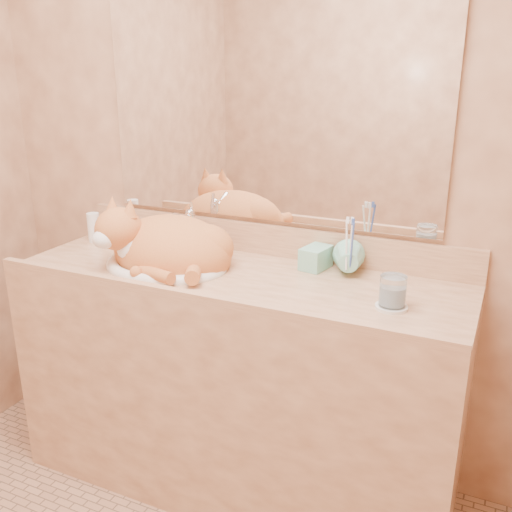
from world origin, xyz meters
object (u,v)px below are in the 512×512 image
at_px(sink_basin, 166,248).
at_px(soap_dispenser, 308,249).
at_px(toothbrush_cup, 348,265).
at_px(water_glass, 393,291).
at_px(cat, 164,243).
at_px(vanity_counter, 236,382).

xyz_separation_m(sink_basin, soap_dispenser, (0.49, 0.15, 0.02)).
height_order(soap_dispenser, toothbrush_cup, soap_dispenser).
bearing_deg(water_glass, cat, 176.88).
bearing_deg(water_glass, toothbrush_cup, 135.94).
distance_m(vanity_counter, toothbrush_cup, 0.62).
bearing_deg(vanity_counter, sink_basin, -175.75).
distance_m(toothbrush_cup, water_glass, 0.26).
relative_size(cat, toothbrush_cup, 4.11).
xyz_separation_m(sink_basin, toothbrush_cup, (0.64, 0.14, -0.02)).
bearing_deg(vanity_counter, toothbrush_cup, 18.67).
height_order(vanity_counter, cat, cat).
bearing_deg(soap_dispenser, sink_basin, -152.23).
distance_m(sink_basin, soap_dispenser, 0.51).
height_order(cat, water_glass, cat).
bearing_deg(cat, sink_basin, -29.57).
bearing_deg(sink_basin, vanity_counter, -2.33).
bearing_deg(toothbrush_cup, sink_basin, -167.24).
relative_size(cat, water_glass, 5.03).
distance_m(vanity_counter, water_glass, 0.74).
bearing_deg(toothbrush_cup, cat, -168.14).
bearing_deg(sink_basin, toothbrush_cup, 6.18).
height_order(vanity_counter, toothbrush_cup, toothbrush_cup).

